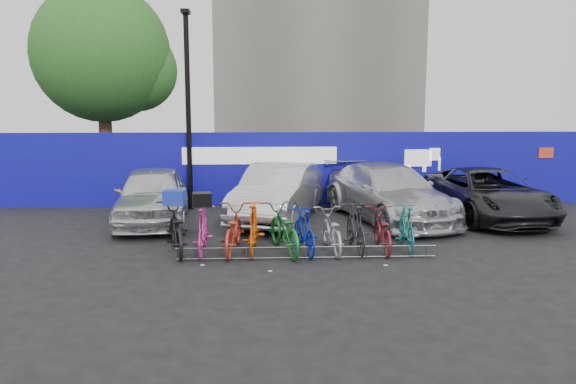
{
  "coord_description": "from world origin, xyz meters",
  "views": [
    {
      "loc": [
        -0.97,
        -12.24,
        3.32
      ],
      "look_at": [
        -0.28,
        2.0,
        1.07
      ],
      "focal_mm": 35.0,
      "sensor_mm": 36.0,
      "label": 1
    }
  ],
  "objects": [
    {
      "name": "bike_1",
      "position": [
        -2.27,
        -0.02,
        0.54
      ],
      "size": [
        0.53,
        1.81,
        1.09
      ],
      "primitive_type": "imported",
      "rotation": [
        0.0,
        0.0,
        3.15
      ],
      "color": "#C3328C",
      "rests_on": "ground"
    },
    {
      "name": "cargo_crate",
      "position": [
        -2.89,
        0.11,
        1.26
      ],
      "size": [
        0.49,
        0.39,
        0.33
      ],
      "primitive_type": "cube",
      "rotation": [
        0.0,
        0.0,
        -0.11
      ],
      "color": "#192FAF",
      "rests_on": "bike_0"
    },
    {
      "name": "bike_7",
      "position": [
        1.16,
        0.07,
        0.55
      ],
      "size": [
        0.6,
        1.84,
        1.09
      ],
      "primitive_type": "imported",
      "rotation": [
        0.0,
        0.0,
        3.19
      ],
      "color": "#252627",
      "rests_on": "ground"
    },
    {
      "name": "bike_3",
      "position": [
        -1.14,
        0.05,
        0.57
      ],
      "size": [
        0.63,
        1.93,
        1.15
      ],
      "primitive_type": "imported",
      "rotation": [
        0.0,
        0.0,
        3.09
      ],
      "color": "#CF4B0A",
      "rests_on": "ground"
    },
    {
      "name": "ground",
      "position": [
        0.0,
        0.0,
        0.0
      ],
      "size": [
        100.0,
        100.0,
        0.0
      ],
      "primitive_type": "plane",
      "color": "black",
      "rests_on": "ground"
    },
    {
      "name": "bike_6",
      "position": [
        0.6,
        0.04,
        0.48
      ],
      "size": [
        0.79,
        1.88,
        0.96
      ],
      "primitive_type": "imported",
      "rotation": [
        0.0,
        0.0,
        3.23
      ],
      "color": "#9B9FA3",
      "rests_on": "ground"
    },
    {
      "name": "car_2",
      "position": [
        2.68,
        3.5,
        0.79
      ],
      "size": [
        3.55,
        5.85,
        1.59
      ],
      "primitive_type": "imported",
      "rotation": [
        0.0,
        0.0,
        0.26
      ],
      "color": "silver",
      "rests_on": "ground"
    },
    {
      "name": "car_1",
      "position": [
        -0.48,
        3.6,
        0.8
      ],
      "size": [
        3.04,
        5.16,
        1.61
      ],
      "primitive_type": "imported",
      "rotation": [
        0.0,
        0.0,
        -0.29
      ],
      "color": "silver",
      "rests_on": "ground"
    },
    {
      "name": "hoarding",
      "position": [
        0.01,
        6.0,
        1.2
      ],
      "size": [
        22.0,
        0.18,
        2.4
      ],
      "color": "#120B9C",
      "rests_on": "ground"
    },
    {
      "name": "lamppost",
      "position": [
        -3.2,
        5.4,
        3.27
      ],
      "size": [
        0.25,
        0.5,
        6.11
      ],
      "color": "black",
      "rests_on": "ground"
    },
    {
      "name": "tree",
      "position": [
        -6.77,
        10.06,
        5.07
      ],
      "size": [
        5.4,
        5.2,
        7.8
      ],
      "color": "#382314",
      "rests_on": "ground"
    },
    {
      "name": "cargo_topcase",
      "position": [
        -2.27,
        -0.02,
        1.24
      ],
      "size": [
        0.46,
        0.42,
        0.3
      ],
      "primitive_type": "cube",
      "rotation": [
        0.0,
        0.0,
        0.16
      ],
      "color": "black",
      "rests_on": "bike_1"
    },
    {
      "name": "bike_9",
      "position": [
        2.34,
        0.14,
        0.52
      ],
      "size": [
        0.61,
        1.77,
        1.04
      ],
      "primitive_type": "imported",
      "rotation": [
        0.0,
        0.0,
        3.07
      ],
      "color": "#1B6D6C",
      "rests_on": "ground"
    },
    {
      "name": "car_3",
      "position": [
        5.59,
        3.52,
        0.73
      ],
      "size": [
        2.73,
        5.36,
        1.45
      ],
      "primitive_type": "imported",
      "rotation": [
        0.0,
        0.0,
        0.06
      ],
      "color": "black",
      "rests_on": "ground"
    },
    {
      "name": "bike_4",
      "position": [
        -0.48,
        -0.01,
        0.54
      ],
      "size": [
        1.21,
        2.18,
        1.08
      ],
      "primitive_type": "imported",
      "rotation": [
        0.0,
        0.0,
        3.39
      ],
      "color": "#176923",
      "rests_on": "ground"
    },
    {
      "name": "bike_5",
      "position": [
        -0.02,
        -0.09,
        0.52
      ],
      "size": [
        0.79,
        1.78,
        1.03
      ],
      "primitive_type": "imported",
      "rotation": [
        0.0,
        0.0,
        3.33
      ],
      "color": "#0A1FA5",
      "rests_on": "ground"
    },
    {
      "name": "bike_8",
      "position": [
        1.76,
        0.06,
        0.48
      ],
      "size": [
        0.67,
        1.83,
        0.95
      ],
      "primitive_type": "imported",
      "rotation": [
        0.0,
        0.0,
        3.12
      ],
      "color": "maroon",
      "rests_on": "ground"
    },
    {
      "name": "bike_rack",
      "position": [
        -0.0,
        -0.6,
        0.16
      ],
      "size": [
        5.6,
        0.03,
        0.3
      ],
      "color": "#595B60",
      "rests_on": "ground"
    },
    {
      "name": "bike_0",
      "position": [
        -2.89,
        0.11,
        0.55
      ],
      "size": [
        1.21,
        2.21,
        1.1
      ],
      "primitive_type": "imported",
      "rotation": [
        0.0,
        0.0,
        3.38
      ],
      "color": "black",
      "rests_on": "ground"
    },
    {
      "name": "car_0",
      "position": [
        -4.0,
        3.35,
        0.79
      ],
      "size": [
        2.35,
        4.83,
        1.59
      ],
      "primitive_type": "imported",
      "rotation": [
        0.0,
        0.0,
        0.1
      ],
      "color": "silver",
      "rests_on": "ground"
    },
    {
      "name": "bike_2",
      "position": [
        -1.61,
        0.08,
        0.53
      ],
      "size": [
        0.89,
        2.07,
        1.06
      ],
      "primitive_type": "imported",
      "rotation": [
        0.0,
        0.0,
        3.05
      ],
      "color": "#AA3222",
      "rests_on": "ground"
    }
  ]
}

